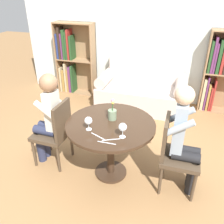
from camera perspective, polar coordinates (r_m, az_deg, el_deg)
ground_plane at (r=3.15m, az=-0.28°, el=-14.35°), size 16.00×16.00×0.00m
back_wall at (r=4.70m, az=9.04°, el=18.64°), size 5.20×0.05×2.70m
round_table at (r=2.76m, az=-0.31°, el=-5.05°), size 1.03×1.03×0.74m
couch at (r=4.59m, az=7.19°, el=4.95°), size 1.64×0.80×0.92m
bookshelf_left at (r=5.17m, az=-9.71°, el=12.16°), size 0.81×0.28×1.47m
bookshelf_right at (r=4.68m, az=24.81°, el=8.67°), size 0.81×0.28×1.47m
chair_left at (r=3.10m, az=-13.38°, el=-4.38°), size 0.43×0.43×0.90m
chair_right at (r=2.76m, az=14.75°, el=-9.23°), size 0.42×0.42×0.90m
person_left at (r=3.05m, az=-15.13°, el=-1.18°), size 0.42×0.35×1.25m
person_right at (r=2.66m, az=17.13°, el=-6.35°), size 0.42×0.34×1.29m
wine_glass_left at (r=2.54m, az=-5.69°, el=-2.19°), size 0.08×0.08×0.15m
wine_glass_right at (r=2.41m, az=2.59°, el=-3.76°), size 0.09×0.09×0.16m
flower_vase at (r=2.73m, az=0.07°, el=-0.31°), size 0.10×0.10×0.26m
knife_left_setting at (r=2.48m, az=-3.43°, el=-5.82°), size 0.18×0.09×0.00m
fork_left_setting at (r=2.38m, az=-1.28°, el=-7.42°), size 0.19×0.02×0.00m
knife_right_setting at (r=2.43m, az=-0.20°, el=-6.65°), size 0.17×0.10×0.00m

